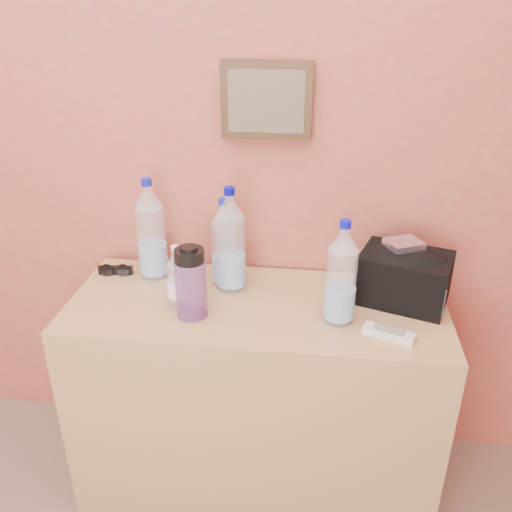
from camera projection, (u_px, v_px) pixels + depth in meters
The scene contains 12 objects.
picture_frame at pixel (266, 101), 1.76m from camera, with size 0.30×0.03×0.25m, color #382311, non-canonical shape.
dresser at pixel (256, 395), 1.98m from camera, with size 1.26×0.52×0.79m, color #A37449.
pet_large_a at pixel (151, 234), 1.91m from camera, with size 0.10×0.10×0.37m.
pet_large_b at pixel (224, 247), 1.87m from camera, with size 0.09×0.09×0.32m.
pet_large_c at pixel (230, 245), 1.83m from camera, with size 0.10×0.10×0.37m.
pet_large_d at pixel (341, 278), 1.65m from camera, with size 0.09×0.09×0.34m.
pet_small at pixel (177, 280), 1.75m from camera, with size 0.06×0.06×0.22m.
nalgene_bottle at pixel (191, 282), 1.69m from camera, with size 0.10×0.10×0.24m.
sunglasses at pixel (116, 270), 1.99m from camera, with size 0.13×0.05×0.03m, color black, non-canonical shape.
ac_remote at pixel (389, 333), 1.63m from camera, with size 0.15×0.05×0.02m, color silver.
toiletry_bag at pixel (404, 275), 1.78m from camera, with size 0.28×0.20×0.19m, color black, non-canonical shape.
foil_packet at pixel (404, 244), 1.74m from camera, with size 0.11×0.09×0.02m, color silver.
Camera 1 is at (0.52, 0.18, 1.72)m, focal length 38.00 mm.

